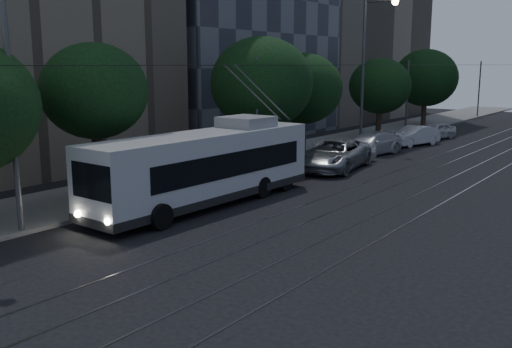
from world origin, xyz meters
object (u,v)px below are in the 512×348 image
object	(u,v)px
trolleybus	(207,167)
streetlamp_far	(369,57)
car_white_d	(435,131)
streetlamp_near	(14,52)
car_white_c	(414,136)
car_white_a	(348,152)
car_white_b	(371,143)
pickup_silver	(334,154)

from	to	relation	value
trolleybus	streetlamp_far	distance (m)	19.78
car_white_d	streetlamp_near	xyz separation A→B (m)	(-2.09, -32.97, 5.37)
trolleybus	car_white_c	size ratio (longest dim) A/B	2.75
streetlamp_far	trolleybus	bearing A→B (deg)	-83.46
car_white_a	car_white_d	world-z (taller)	car_white_d
car_white_c	car_white_d	bearing A→B (deg)	107.50
car_white_d	streetlamp_far	xyz separation A→B (m)	(-2.45, -6.93, 5.46)
trolleybus	streetlamp_far	bearing A→B (deg)	98.04
trolleybus	car_white_b	xyz separation A→B (m)	(-0.38, 16.06, -0.86)
pickup_silver	car_white_c	xyz separation A→B (m)	(0.00, 11.60, -0.14)
car_white_c	car_white_d	distance (m)	4.40
streetlamp_far	pickup_silver	bearing A→B (deg)	-74.86
car_white_a	car_white_c	xyz separation A→B (m)	(0.33, 9.31, 0.05)
pickup_silver	streetlamp_far	bearing A→B (deg)	96.26
car_white_b	car_white_d	distance (m)	10.02
car_white_d	car_white_a	bearing A→B (deg)	-74.34
trolleybus	car_white_a	bearing A→B (deg)	91.81
car_white_b	streetlamp_near	bearing A→B (deg)	-81.64
car_white_a	streetlamp_far	distance (m)	8.96
trolleybus	car_white_c	world-z (taller)	trolleybus
streetlamp_near	pickup_silver	bearing A→B (deg)	82.99
car_white_a	streetlamp_near	world-z (taller)	streetlamp_near
trolleybus	car_white_a	xyz separation A→B (m)	(-0.07, 12.36, -0.94)
pickup_silver	streetlamp_near	world-z (taller)	streetlamp_near
car_white_c	car_white_d	size ratio (longest dim) A/B	1.11
trolleybus	car_white_d	size ratio (longest dim) A/B	3.06
trolleybus	streetlamp_near	distance (m)	8.42
car_white_b	car_white_c	distance (m)	5.64
car_white_a	car_white_d	distance (m)	13.71
car_white_b	car_white_c	world-z (taller)	car_white_b
car_white_c	streetlamp_far	size ratio (longest dim) A/B	0.41
pickup_silver	car_white_a	bearing A→B (deg)	89.28
streetlamp_near	trolleybus	bearing A→B (deg)	75.22
pickup_silver	car_white_c	world-z (taller)	pickup_silver
car_white_c	streetlamp_near	bearing A→B (deg)	-76.68
car_white_c	car_white_b	bearing A→B (deg)	-79.01
trolleybus	car_white_a	world-z (taller)	trolleybus
trolleybus	pickup_silver	size ratio (longest dim) A/B	1.93
car_white_b	car_white_c	xyz separation A→B (m)	(0.64, 5.60, -0.02)
car_white_a	streetlamp_far	world-z (taller)	streetlamp_far
car_white_b	streetlamp_far	xyz separation A→B (m)	(-1.82, 3.07, 5.39)
trolleybus	car_white_b	world-z (taller)	trolleybus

